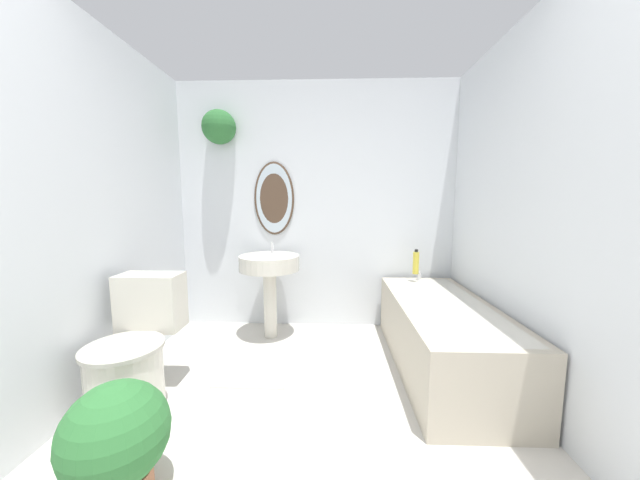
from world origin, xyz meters
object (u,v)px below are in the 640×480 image
shampoo_bottle (416,262)px  potted_plant (117,439)px  bathtub (442,334)px  toilet (134,353)px  pedestal_sink (270,270)px

shampoo_bottle → potted_plant: (-1.67, -1.76, -0.41)m
bathtub → potted_plant: (-1.72, -1.14, 0.01)m
shampoo_bottle → toilet: bearing=-150.8°
toilet → pedestal_sink: 1.25m
toilet → potted_plant: toilet is taller
toilet → pedestal_sink: (0.65, 1.02, 0.30)m
bathtub → shampoo_bottle: (-0.05, 0.62, 0.43)m
pedestal_sink → potted_plant: bearing=-101.0°
toilet → shampoo_bottle: (2.00, 1.12, 0.37)m
pedestal_sink → bathtub: 1.54m
bathtub → potted_plant: bathtub is taller
pedestal_sink → potted_plant: 1.73m
toilet → bathtub: 2.11m
toilet → pedestal_sink: size_ratio=0.89×
toilet → bathtub: toilet is taller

